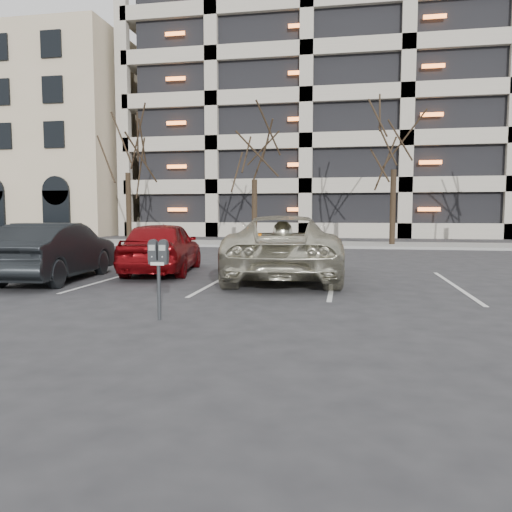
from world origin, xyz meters
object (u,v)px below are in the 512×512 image
(tree_c, at_px, (395,122))
(parking_meter, at_px, (158,260))
(car_red, at_px, (162,247))
(tree_a, at_px, (127,129))
(car_dark, at_px, (55,252))
(suv_silver, at_px, (283,247))
(tree_b, at_px, (254,139))

(tree_c, relative_size, parking_meter, 6.77)
(parking_meter, bearing_deg, car_red, 109.96)
(tree_a, relative_size, car_dark, 1.96)
(tree_c, relative_size, car_red, 1.96)
(parking_meter, xyz_separation_m, car_dark, (-4.24, 3.93, -0.24))
(parking_meter, relative_size, car_red, 0.29)
(parking_meter, distance_m, car_dark, 5.78)
(tree_c, bearing_deg, car_dark, -123.21)
(tree_c, xyz_separation_m, suv_silver, (-3.90, -12.93, -5.31))
(tree_b, bearing_deg, parking_meter, -84.38)
(tree_a, distance_m, tree_c, 14.00)
(tree_a, bearing_deg, parking_meter, -64.35)
(car_dark, bearing_deg, tree_c, -128.94)
(parking_meter, distance_m, suv_silver, 5.56)
(suv_silver, distance_m, car_dark, 5.73)
(car_dark, bearing_deg, tree_a, -78.15)
(parking_meter, xyz_separation_m, suv_silver, (1.30, 5.41, -0.15))
(tree_a, height_order, car_dark, tree_a)
(car_red, bearing_deg, car_dark, 34.23)
(tree_c, height_order, car_dark, tree_c)
(tree_a, bearing_deg, car_dark, -72.42)
(parking_meter, height_order, suv_silver, suv_silver)
(tree_b, relative_size, tree_c, 0.89)
(tree_a, distance_m, parking_meter, 21.00)
(suv_silver, bearing_deg, tree_a, -57.99)
(tree_a, distance_m, car_dark, 16.07)
(tree_b, bearing_deg, tree_c, 0.00)
(suv_silver, height_order, car_dark, suv_silver)
(tree_c, relative_size, suv_silver, 1.39)
(tree_b, distance_m, parking_meter, 18.97)
(tree_a, xyz_separation_m, parking_meter, (8.80, -18.34, -5.22))
(car_dark, bearing_deg, car_red, -142.86)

